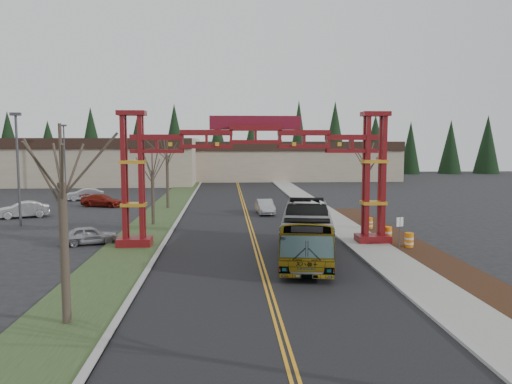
{
  "coord_description": "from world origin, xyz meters",
  "views": [
    {
      "loc": [
        -1.97,
        -14.89,
        6.88
      ],
      "look_at": [
        -0.21,
        13.86,
        4.0
      ],
      "focal_mm": 35.0,
      "sensor_mm": 36.0,
      "label": 1
    }
  ],
  "objects": [
    {
      "name": "road",
      "position": [
        0.0,
        25.0,
        0.01
      ],
      "size": [
        12.0,
        110.0,
        0.02
      ],
      "primitive_type": "cube",
      "color": "black",
      "rests_on": "ground"
    },
    {
      "name": "gateway_arch",
      "position": [
        0.0,
        18.0,
        5.98
      ],
      "size": [
        18.2,
        1.6,
        8.9
      ],
      "color": "#5F0C12",
      "rests_on": "ground"
    },
    {
      "name": "light_pole_far",
      "position": [
        -24.98,
        58.15,
        5.43
      ],
      "size": [
        0.81,
        0.41,
        9.38
      ],
      "color": "#3F3F44",
      "rests_on": "ground"
    },
    {
      "name": "bare_tree_median_near",
      "position": [
        -8.0,
        3.81,
        5.36
      ],
      "size": [
        3.3,
        3.3,
        7.56
      ],
      "color": "#382D26",
      "rests_on": "ground"
    },
    {
      "name": "retail_building_east",
      "position": [
        10.0,
        79.95,
        3.51
      ],
      "size": [
        38.0,
        20.3,
        7.0
      ],
      "color": "gray",
      "rests_on": "ground"
    },
    {
      "name": "silver_sedan",
      "position": [
        1.78,
        32.55,
        0.69
      ],
      "size": [
        1.77,
        4.31,
        1.39
      ],
      "primitive_type": "imported",
      "rotation": [
        0.0,
        0.0,
        0.07
      ],
      "color": "#A5A8AD",
      "rests_on": "ground"
    },
    {
      "name": "grass_median",
      "position": [
        -8.0,
        25.0,
        0.04
      ],
      "size": [
        4.0,
        110.0,
        0.08
      ],
      "primitive_type": "cube",
      "color": "#2E4120",
      "rests_on": "ground"
    },
    {
      "name": "light_pole_near",
      "position": [
        -18.88,
        26.84,
        5.36
      ],
      "size": [
        0.8,
        0.4,
        9.26
      ],
      "color": "#3F3F44",
      "rests_on": "ground"
    },
    {
      "name": "curb_left",
      "position": [
        -6.15,
        25.0,
        0.07
      ],
      "size": [
        0.3,
        110.0,
        0.15
      ],
      "primitive_type": "cube",
      "color": "#9E9E99",
      "rests_on": "ground"
    },
    {
      "name": "barrel_mid",
      "position": [
        9.12,
        18.27,
        0.55
      ],
      "size": [
        0.59,
        0.59,
        1.1
      ],
      "color": "orange",
      "rests_on": "ground"
    },
    {
      "name": "bare_tree_median_mid",
      "position": [
        -8.0,
        26.58,
        4.51
      ],
      "size": [
        2.89,
        2.89,
        6.44
      ],
      "color": "#382D26",
      "rests_on": "ground"
    },
    {
      "name": "parked_car_near_a",
      "position": [
        -11.2,
        18.93,
        0.63
      ],
      "size": [
        3.98,
        2.57,
        1.26
      ],
      "primitive_type": "imported",
      "rotation": [
        0.0,
        0.0,
        1.89
      ],
      "color": "#A2A1A9",
      "rests_on": "ground"
    },
    {
      "name": "retail_building_west",
      "position": [
        -30.0,
        71.96,
        3.76
      ],
      "size": [
        46.0,
        22.3,
        7.5
      ],
      "color": "gray",
      "rests_on": "ground"
    },
    {
      "name": "curb_right",
      "position": [
        6.15,
        25.0,
        0.07
      ],
      "size": [
        0.3,
        110.0,
        0.15
      ],
      "primitive_type": "cube",
      "color": "#9E9E99",
      "rests_on": "ground"
    },
    {
      "name": "parked_car_mid_a",
      "position": [
        -15.19,
        39.0,
        0.66
      ],
      "size": [
        4.88,
        3.08,
        1.32
      ],
      "primitive_type": "imported",
      "rotation": [
        0.0,
        0.0,
        1.28
      ],
      "color": "maroon",
      "rests_on": "ground"
    },
    {
      "name": "parked_car_far_a",
      "position": [
        -18.68,
        45.07,
        0.72
      ],
      "size": [
        4.6,
        2.71,
        1.43
      ],
      "primitive_type": "imported",
      "rotation": [
        0.0,
        0.0,
        5.01
      ],
      "color": "#B8BAC0",
      "rests_on": "ground"
    },
    {
      "name": "lane_line_right",
      "position": [
        0.12,
        25.0,
        0.03
      ],
      "size": [
        0.12,
        100.0,
        0.01
      ],
      "primitive_type": "cube",
      "color": "orange",
      "rests_on": "road"
    },
    {
      "name": "bare_tree_median_far",
      "position": [
        -8.0,
        37.17,
        5.44
      ],
      "size": [
        3.09,
        3.09,
        7.52
      ],
      "color": "#382D26",
      "rests_on": "ground"
    },
    {
      "name": "ground",
      "position": [
        0.0,
        0.0,
        0.0
      ],
      "size": [
        200.0,
        200.0,
        0.0
      ],
      "primitive_type": "plane",
      "color": "black",
      "rests_on": "ground"
    },
    {
      "name": "sidewalk_right",
      "position": [
        7.6,
        25.0,
        0.08
      ],
      "size": [
        2.6,
        110.0,
        0.14
      ],
      "primitive_type": "cube",
      "color": "gray",
      "rests_on": "ground"
    },
    {
      "name": "street_sign",
      "position": [
        9.02,
        15.66,
        1.55
      ],
      "size": [
        0.48,
        0.18,
        2.15
      ],
      "color": "#3F3F44",
      "rests_on": "ground"
    },
    {
      "name": "bare_tree_right_far",
      "position": [
        10.0,
        26.7,
        5.02
      ],
      "size": [
        2.96,
        2.96,
        7.0
      ],
      "color": "#382D26",
      "rests_on": "ground"
    },
    {
      "name": "lane_line_left",
      "position": [
        -0.12,
        25.0,
        0.03
      ],
      "size": [
        0.12,
        100.0,
        0.01
      ],
      "primitive_type": "cube",
      "color": "orange",
      "rests_on": "road"
    },
    {
      "name": "conifer_treeline",
      "position": [
        0.25,
        92.0,
        6.49
      ],
      "size": [
        116.1,
        5.6,
        13.0
      ],
      "color": "black",
      "rests_on": "ground"
    },
    {
      "name": "parked_car_near_b",
      "position": [
        -20.49,
        31.5,
        0.73
      ],
      "size": [
        4.7,
        3.18,
        1.47
      ],
      "primitive_type": "imported",
      "rotation": [
        0.0,
        0.0,
        5.12
      ],
      "color": "silver",
      "rests_on": "ground"
    },
    {
      "name": "transit_bus",
      "position": [
        2.8,
        14.0,
        1.6
      ],
      "size": [
        4.5,
        11.78,
        3.2
      ],
      "primitive_type": "imported",
      "rotation": [
        0.0,
        0.0,
        -0.16
      ],
      "color": "#A9ACB0",
      "rests_on": "ground"
    },
    {
      "name": "landscape_strip",
      "position": [
        10.2,
        10.0,
        0.06
      ],
      "size": [
        2.6,
        50.0,
        0.12
      ],
      "primitive_type": "cube",
      "color": "#311D10",
      "rests_on": "ground"
    },
    {
      "name": "barrel_north",
      "position": [
        9.32,
        23.28,
        0.48
      ],
      "size": [
        0.52,
        0.52,
        0.97
      ],
      "color": "orange",
      "rests_on": "ground"
    },
    {
      "name": "barrel_south",
      "position": [
        9.85,
        16.18,
        0.53
      ],
      "size": [
        0.57,
        0.57,
        1.05
      ],
      "color": "orange",
      "rests_on": "ground"
    }
  ]
}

